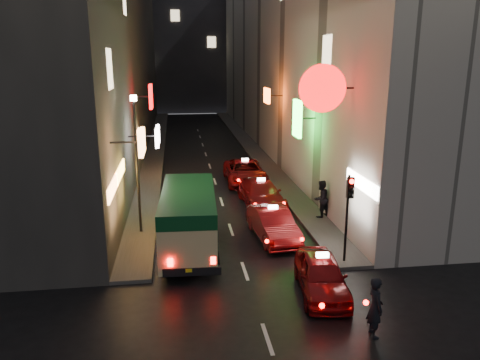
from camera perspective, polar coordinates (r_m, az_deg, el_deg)
name	(u,v)px	position (r m, az deg, el deg)	size (l,w,h in m)	color
building_left	(106,44)	(42.15, -16.05, 15.63)	(7.65, 52.00, 18.00)	#3D3A37
building_right	(292,45)	(43.07, 6.41, 16.06)	(8.34, 52.00, 18.00)	#A8A49A
building_far	(189,36)	(73.88, -6.24, 17.04)	(30.00, 10.00, 22.00)	#37373C
sidewalk_left	(156,148)	(42.56, -10.19, 3.85)	(1.50, 52.00, 0.15)	#4B4846
sidewalk_right	(250,146)	(43.04, 1.21, 4.20)	(1.50, 52.00, 0.15)	#4B4846
minibus	(189,214)	(19.50, -6.29, -4.15)	(2.43, 6.23, 2.64)	#D4C484
taxi_near	(322,272)	(16.67, 9.92, -11.02)	(2.55, 5.07, 1.72)	maroon
taxi_second	(273,221)	(21.12, 4.01, -5.04)	(2.60, 5.31, 1.80)	maroon
taxi_third	(261,191)	(25.66, 2.59, -1.39)	(2.48, 5.33, 1.82)	maroon
taxi_far	(245,170)	(30.20, 0.62, 1.18)	(2.29, 5.47, 1.90)	maroon
pedestrian_crossing	(375,303)	(14.56, 16.19, -14.22)	(0.69, 0.44, 2.10)	black
pedestrian_sidewalk	(321,196)	(23.71, 9.85, -1.98)	(0.80, 0.50, 2.14)	black
traffic_light	(349,200)	(18.26, 13.15, -2.43)	(0.26, 0.43, 3.50)	black
lamp_post	(137,156)	(21.28, -12.48, 2.92)	(0.28, 0.28, 6.22)	black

